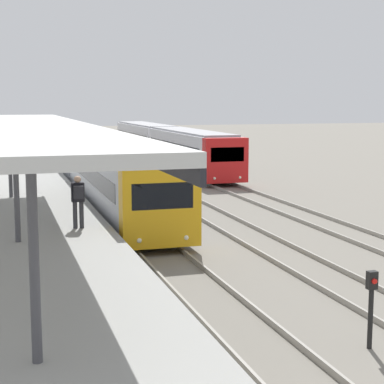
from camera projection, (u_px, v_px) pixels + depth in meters
platform_canopy at (16, 128)px, 17.85m from camera, size 4.00×22.24×3.37m
person_on_platform at (78, 197)px, 20.06m from camera, size 0.40×0.40×1.66m
train_near at (78, 152)px, 40.66m from camera, size 2.56×43.62×2.99m
train_far at (166, 144)px, 48.85m from camera, size 2.56×27.30×2.92m
signal_post_near at (371, 300)px, 12.59m from camera, size 0.20×0.21×1.58m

